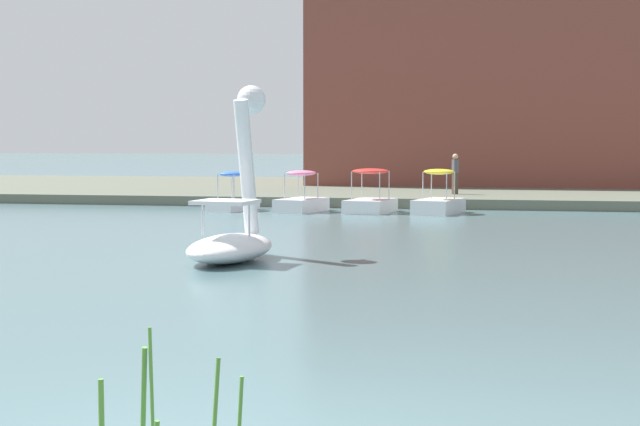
% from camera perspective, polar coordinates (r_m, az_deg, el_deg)
% --- Properties ---
extents(shore_bank_far, '(142.82, 20.91, 0.38)m').
position_cam_1_polar(shore_bank_far, '(42.54, 7.62, 1.54)').
color(shore_bank_far, '#5B6051').
rests_on(shore_bank_far, ground_plane).
extents(swan_boat, '(1.78, 3.12, 3.65)m').
position_cam_1_polar(swan_boat, '(17.64, -5.76, -0.73)').
color(swan_boat, white).
rests_on(swan_boat, ground_plane).
extents(pedal_boat_yellow, '(1.84, 2.56, 1.56)m').
position_cam_1_polar(pedal_boat_yellow, '(30.13, 7.92, 0.77)').
color(pedal_boat_yellow, white).
rests_on(pedal_boat_yellow, ground_plane).
extents(pedal_boat_red, '(1.77, 2.47, 1.56)m').
position_cam_1_polar(pedal_boat_red, '(30.40, 3.38, 0.94)').
color(pedal_boat_red, white).
rests_on(pedal_boat_red, ground_plane).
extents(pedal_boat_pink, '(1.74, 2.41, 1.49)m').
position_cam_1_polar(pedal_boat_pink, '(30.69, -1.25, 0.91)').
color(pedal_boat_pink, white).
rests_on(pedal_boat_pink, ground_plane).
extents(pedal_boat_blue, '(1.62, 2.20, 1.44)m').
position_cam_1_polar(pedal_boat_blue, '(31.40, -5.82, 0.94)').
color(pedal_boat_blue, white).
rests_on(pedal_boat_blue, ground_plane).
extents(person_on_path, '(0.29, 0.30, 1.66)m').
position_cam_1_polar(person_on_path, '(35.44, 9.00, 2.69)').
color(person_on_path, '#47382D').
rests_on(person_on_path, shore_bank_far).
extents(apartment_block, '(21.73, 12.82, 9.64)m').
position_cam_1_polar(apartment_block, '(47.31, 13.47, 7.82)').
color(apartment_block, brown).
rests_on(apartment_block, shore_bank_far).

